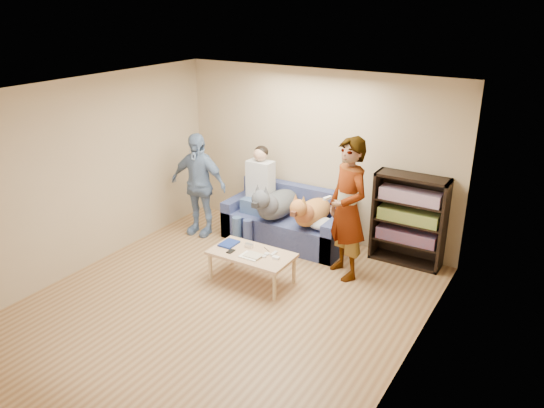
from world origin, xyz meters
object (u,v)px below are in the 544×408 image
Objects in this scene: sofa at (288,223)px; dog_tan at (310,212)px; dog_gray at (275,204)px; coffee_table at (252,256)px; person_standing_right at (347,209)px; bookshelf at (409,218)px; camera_silver at (249,245)px; person_seated at (257,190)px; person_standing_left at (198,184)px; notebook_blue at (229,244)px.

dog_tan reaches higher than sofa.
coffee_table is at bearing -73.97° from dog_gray.
person_standing_right is 1.38m from dog_gray.
dog_gray is (-1.31, 0.34, -0.31)m from person_standing_right.
dog_tan reaches higher than coffee_table.
person_standing_right is at bearing -126.72° from bookshelf.
dog_tan is 1.24m from coffee_table.
person_seated is at bearing 117.77° from camera_silver.
person_standing_left is at bearing -170.27° from dog_tan.
person_standing_right is at bearing -27.44° from dog_tan.
dog_tan is 1.40m from bookshelf.
person_standing_left is (-2.55, 0.07, -0.14)m from person_standing_right.
sofa reaches higher than notebook_blue.
sofa is at bearing 13.83° from person_standing_left.
dog_gray is 1.15× the size of coffee_table.
notebook_blue is 0.20× the size of bookshelf.
person_standing_left is 1.41× the size of dog_tan.
dog_gray reaches higher than camera_silver.
person_standing_left reaches higher than coffee_table.
person_standing_right is at bearing -25.15° from sofa.
camera_silver is at bearing -112.16° from person_standing_right.
dog_gray is at bearing 106.03° from coffee_table.
bookshelf is at bearing 38.34° from notebook_blue.
person_standing_right is 1.40m from coffee_table.
dog_tan reaches higher than notebook_blue.
bookshelf is at bearing 45.68° from coffee_table.
camera_silver is 0.09× the size of dog_gray.
dog_gray is at bearing -158.91° from person_standing_right.
dog_gray is at bearing 5.80° from person_standing_left.
bookshelf is (1.80, 0.23, 0.40)m from sofa.
person_standing_left reaches higher than camera_silver.
dog_tan is at bearing 3.34° from person_standing_left.
person_standing_right is 0.89m from dog_tan.
person_standing_left is 1.49m from notebook_blue.
coffee_table is (0.40, -0.05, -0.06)m from notebook_blue.
sofa is 1.50× the size of dog_gray.
coffee_table is (0.12, -0.12, -0.07)m from camera_silver.
coffee_table is (0.23, -1.38, 0.09)m from sofa.
dog_tan is 0.89× the size of bookshelf.
notebook_blue is at bearing -75.30° from person_seated.
coffee_table is 0.85× the size of bookshelf.
bookshelf reaches higher than dog_gray.
person_standing_left is at bearing -166.95° from bookshelf.
dog_tan is (0.57, 0.04, -0.02)m from dog_gray.
coffee_table is (1.57, -0.88, -0.45)m from person_standing_left.
person_standing_right is 1.52× the size of dog_gray.
person_standing_right reaches higher than camera_silver.
person_seated is at bearing 104.70° from notebook_blue.
person_standing_left is 1.49× the size of coffee_table.
dog_gray is 0.57m from dog_tan.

